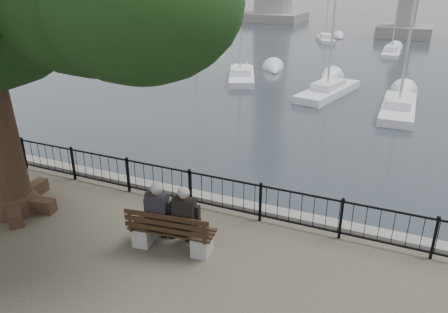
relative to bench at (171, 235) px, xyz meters
The scene contains 12 objects.
harbor 2.69m from the bench, 80.70° to the left, with size 260.00×260.00×1.20m.
railing 2.06m from the bench, 78.44° to the left, with size 22.06×0.06×1.00m.
bench is the anchor object (origin of this frame).
person_left 0.50m from the bench, 164.82° to the left, with size 0.51×0.86×1.65m.
person_right 0.55m from the bench, 24.65° to the left, with size 0.51×0.86×1.65m.
lion_monument 49.51m from the bench, 87.21° to the left, with size 5.95×5.95×8.78m.
sailboat_a 22.17m from the bench, 107.57° to the left, with size 3.73×6.20×10.91m.
sailboat_b 19.23m from the bench, 90.78° to the left, with size 3.00×6.32×14.24m.
sailboat_c 17.55m from the bench, 77.11° to the left, with size 1.71×5.95×10.62m.
sailboat_e 31.11m from the bench, 116.08° to the left, with size 1.81×5.86×13.48m.
sailboat_f 35.98m from the bench, 86.65° to the left, with size 1.61×5.26×10.36m.
sailboat_h 42.62m from the bench, 97.05° to the left, with size 3.08×5.26×12.15m.
Camera 1 is at (4.08, -6.71, 5.81)m, focal length 35.00 mm.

